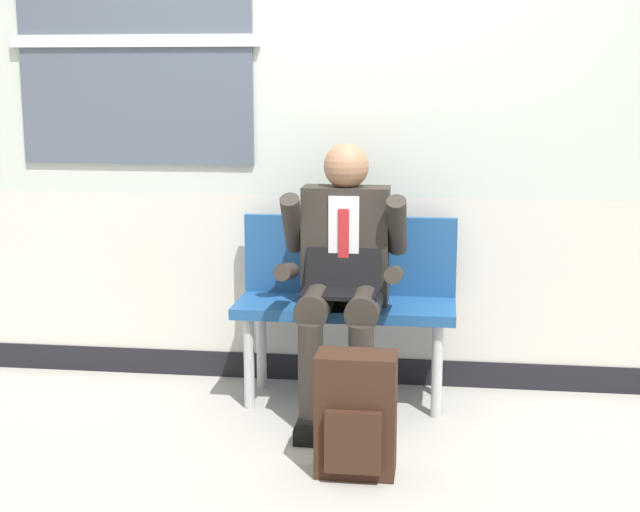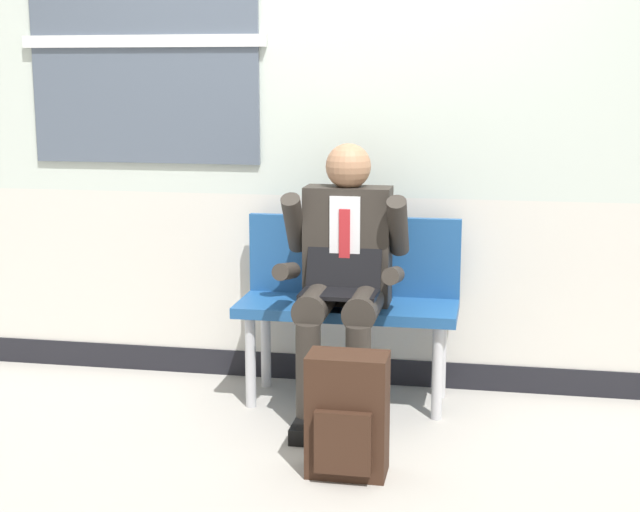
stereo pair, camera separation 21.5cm
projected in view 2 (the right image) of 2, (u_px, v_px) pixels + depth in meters
ground_plane at (300, 414)px, 4.32m from camera, size 18.00×18.00×0.00m
station_wall at (319, 68)px, 4.55m from camera, size 5.93×0.16×3.18m
bench_with_person at (350, 293)px, 4.45m from camera, size 1.03×0.42×0.88m
person_seated at (343, 272)px, 4.23m from camera, size 0.57×0.70×1.24m
backpack at (347, 416)px, 3.62m from camera, size 0.31×0.22×0.49m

